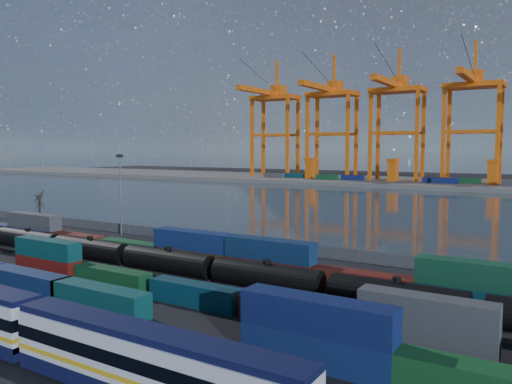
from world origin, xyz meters
The scene contains 13 objects.
ground centered at (0.00, 0.00, 0.00)m, with size 700.00×700.00×0.00m, color black.
harbor_water centered at (0.00, 105.00, 0.01)m, with size 700.00×700.00×0.00m, color #29343C.
far_quay centered at (0.00, 210.00, 1.00)m, with size 700.00×70.00×2.00m, color #514F4C.
container_row_south centered at (-10.45, -9.55, 2.12)m, with size 139.97×2.65×5.66m.
container_row_mid centered at (13.32, -2.27, 1.89)m, with size 141.01×2.37×5.04m.
container_row_north centered at (10.90, 11.50, 2.15)m, with size 142.59×2.63×5.61m.
tanker_string centered at (1.57, 4.66, 2.27)m, with size 107.69×3.16×4.52m.
waterfront_fence centered at (0.00, 28.00, 1.00)m, with size 160.12×0.12×2.20m.
bare_tree centered at (-52.93, 23.36, 4.29)m, with size 2.23×2.32×8.56m.
yard_light_mast centered at (-30.00, 26.00, 9.30)m, with size 1.60×0.40×16.60m.
gantry_cranes centered at (-7.50, 203.20, 41.57)m, with size 201.08×50.08×67.81m.
quay_containers centered at (-11.00, 195.46, 3.30)m, with size 172.58×10.99×2.60m.
straddle_carriers centered at (-2.50, 200.00, 7.82)m, with size 140.00×7.00×11.10m.
Camera 1 is at (46.57, -45.61, 17.58)m, focal length 35.00 mm.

